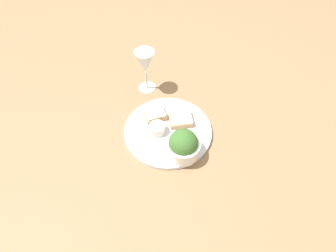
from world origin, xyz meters
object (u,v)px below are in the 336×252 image
object	(u,v)px
salad_bowl	(183,145)
cheese_toast_far	(155,114)
wine_glass	(145,64)
sauce_ramekin	(157,128)
cheese_toast_near	(181,119)

from	to	relation	value
salad_bowl	cheese_toast_far	world-z (taller)	salad_bowl
salad_bowl	wine_glass	size ratio (longest dim) A/B	0.63
cheese_toast_far	sauce_ramekin	bearing A→B (deg)	-68.46
salad_bowl	sauce_ramekin	distance (m)	0.12
salad_bowl	cheese_toast_near	bearing A→B (deg)	103.85
cheese_toast_near	cheese_toast_far	world-z (taller)	same
cheese_toast_near	wine_glass	size ratio (longest dim) A/B	0.57
cheese_toast_near	wine_glass	xyz separation A→B (m)	(-0.17, 0.15, 0.09)
salad_bowl	sauce_ramekin	size ratio (longest dim) A/B	1.98
salad_bowl	sauce_ramekin	world-z (taller)	salad_bowl
sauce_ramekin	wine_glass	bearing A→B (deg)	114.39
cheese_toast_near	salad_bowl	bearing A→B (deg)	-76.15
sauce_ramekin	cheese_toast_near	xyz separation A→B (m)	(0.07, 0.06, -0.01)
wine_glass	salad_bowl	bearing A→B (deg)	-54.62
cheese_toast_near	wine_glass	distance (m)	0.25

